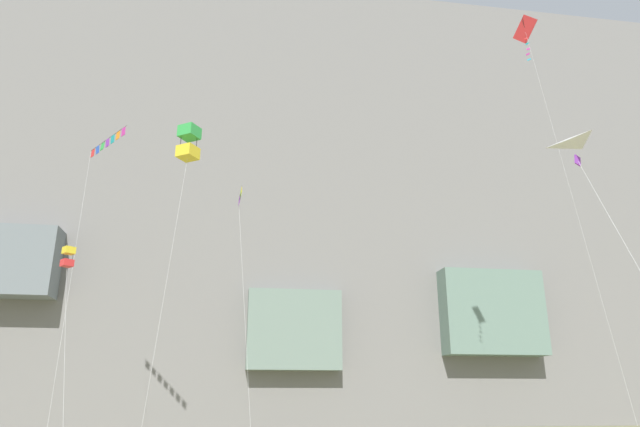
# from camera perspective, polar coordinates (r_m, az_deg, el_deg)

# --- Properties ---
(cliff_face) EXTENTS (180.00, 23.48, 57.27)m
(cliff_face) POSITION_cam_1_polar(r_m,az_deg,el_deg) (78.22, -3.32, 0.84)
(cliff_face) COLOR slate
(cliff_face) RESTS_ON ground
(kite_box_far_right) EXTENTS (3.25, 6.41, 12.28)m
(kite_box_far_right) POSITION_cam_1_polar(r_m,az_deg,el_deg) (39.15, -24.19, -4.10)
(kite_box_far_right) COLOR yellow
(kite_box_far_right) RESTS_ON ground
(kite_diamond_upper_mid) EXTENTS (2.27, 5.09, 33.96)m
(kite_diamond_upper_mid) POSITION_cam_1_polar(r_m,az_deg,el_deg) (52.37, 20.24, 16.50)
(kite_diamond_upper_mid) COLOR red
(kite_diamond_upper_mid) RESTS_ON ground
(kite_banner_low_left) EXTENTS (3.77, 8.48, 22.80)m
(kite_banner_low_left) POSITION_cam_1_polar(r_m,az_deg,el_deg) (47.89, -20.87, 6.23)
(kite_banner_low_left) COLOR black
(kite_banner_low_left) RESTS_ON ground
(kite_delta_upper_right) EXTENTS (1.49, 6.59, 11.37)m
(kite_delta_upper_right) POSITION_cam_1_polar(r_m,az_deg,el_deg) (22.08, 25.45, 4.30)
(kite_delta_upper_right) COLOR white
(kite_delta_upper_right) RESTS_ON ground
(kite_banner_upper_left) EXTENTS (1.39, 4.20, 15.89)m
(kite_banner_upper_left) POSITION_cam_1_polar(r_m,az_deg,el_deg) (36.49, -8.00, -0.56)
(kite_banner_upper_left) COLOR black
(kite_banner_upper_left) RESTS_ON ground
(kite_box_low_center) EXTENTS (1.84, 2.14, 18.17)m
(kite_box_low_center) POSITION_cam_1_polar(r_m,az_deg,el_deg) (33.59, -13.18, 6.99)
(kite_box_low_center) COLOR green
(kite_box_low_center) RESTS_ON ground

